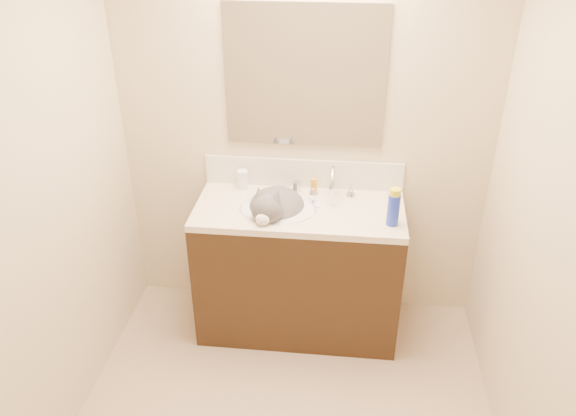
% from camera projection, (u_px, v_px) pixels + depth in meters
% --- Properties ---
extents(room_shell, '(2.24, 2.54, 2.52)m').
position_uv_depth(room_shell, '(277.00, 188.00, 2.06)').
color(room_shell, '#C7B694').
rests_on(room_shell, ground).
extents(vanity_cabinet, '(1.20, 0.55, 0.82)m').
position_uv_depth(vanity_cabinet, '(299.00, 271.00, 3.43)').
color(vanity_cabinet, black).
rests_on(vanity_cabinet, ground).
extents(counter_slab, '(1.20, 0.55, 0.04)m').
position_uv_depth(counter_slab, '(299.00, 210.00, 3.22)').
color(counter_slab, beige).
rests_on(counter_slab, vanity_cabinet).
extents(basin, '(0.45, 0.36, 0.14)m').
position_uv_depth(basin, '(278.00, 219.00, 3.23)').
color(basin, silver).
rests_on(basin, vanity_cabinet).
extents(faucet, '(0.28, 0.20, 0.21)m').
position_uv_depth(faucet, '(332.00, 185.00, 3.27)').
color(faucet, silver).
rests_on(faucet, counter_slab).
extents(cat, '(0.40, 0.49, 0.35)m').
position_uv_depth(cat, '(275.00, 210.00, 3.22)').
color(cat, '#4A484A').
rests_on(cat, basin).
extents(backsplash, '(1.20, 0.02, 0.18)m').
position_uv_depth(backsplash, '(303.00, 173.00, 3.40)').
color(backsplash, beige).
rests_on(backsplash, counter_slab).
extents(mirror, '(0.90, 0.02, 0.80)m').
position_uv_depth(mirror, '(305.00, 77.00, 3.11)').
color(mirror, white).
rests_on(mirror, room_shell).
extents(pill_bottle, '(0.08, 0.08, 0.12)m').
position_uv_depth(pill_bottle, '(242.00, 180.00, 3.39)').
color(pill_bottle, white).
rests_on(pill_bottle, counter_slab).
extents(pill_label, '(0.07, 0.07, 0.04)m').
position_uv_depth(pill_label, '(243.00, 182.00, 3.40)').
color(pill_label, orange).
rests_on(pill_label, pill_bottle).
extents(silver_jar, '(0.06, 0.06, 0.06)m').
position_uv_depth(silver_jar, '(297.00, 186.00, 3.38)').
color(silver_jar, '#B7B7BC').
rests_on(silver_jar, counter_slab).
extents(amber_bottle, '(0.05, 0.05, 0.10)m').
position_uv_depth(amber_bottle, '(314.00, 186.00, 3.34)').
color(amber_bottle, '#C38317').
rests_on(amber_bottle, counter_slab).
extents(toothbrush, '(0.07, 0.14, 0.01)m').
position_uv_depth(toothbrush, '(314.00, 202.00, 3.26)').
color(toothbrush, white).
rests_on(toothbrush, counter_slab).
extents(toothbrush_head, '(0.03, 0.04, 0.02)m').
position_uv_depth(toothbrush_head, '(314.00, 201.00, 3.26)').
color(toothbrush_head, '#6D93E8').
rests_on(toothbrush_head, counter_slab).
extents(spray_can, '(0.07, 0.07, 0.18)m').
position_uv_depth(spray_can, '(393.00, 210.00, 3.00)').
color(spray_can, '#1B30C0').
rests_on(spray_can, counter_slab).
extents(spray_cap, '(0.06, 0.06, 0.04)m').
position_uv_depth(spray_cap, '(395.00, 192.00, 2.95)').
color(spray_cap, yellow).
rests_on(spray_cap, spray_can).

